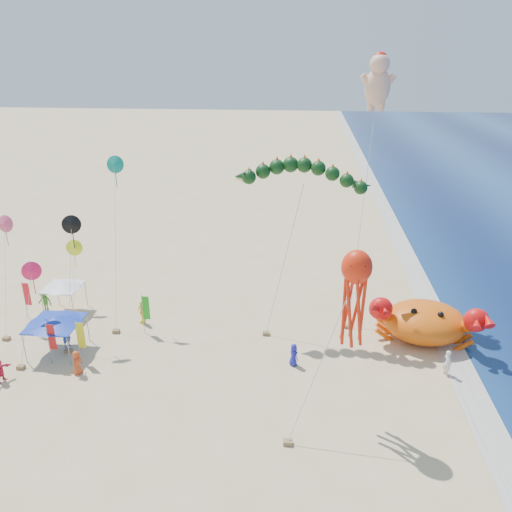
{
  "coord_description": "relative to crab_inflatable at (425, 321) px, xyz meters",
  "views": [
    {
      "loc": [
        1.24,
        -29.95,
        19.61
      ],
      "look_at": [
        -2.0,
        2.0,
        6.5
      ],
      "focal_mm": 35.0,
      "sensor_mm": 36.0,
      "label": 1
    }
  ],
  "objects": [
    {
      "name": "canopy_blue",
      "position": [
        -25.96,
        -4.14,
        0.89
      ],
      "size": [
        3.7,
        3.7,
        2.71
      ],
      "color": "gray",
      "rests_on": "ground"
    },
    {
      "name": "beachgoers",
      "position": [
        -22.09,
        -3.01,
        -0.68
      ],
      "size": [
        31.36,
        10.49,
        1.89
      ],
      "color": "#C5461F",
      "rests_on": "ground"
    },
    {
      "name": "dragon_kite",
      "position": [
        -9.29,
        1.83,
        9.88
      ],
      "size": [
        9.48,
        3.43,
        12.48
      ],
      "color": "black",
      "rests_on": "ground"
    },
    {
      "name": "octopus_kite",
      "position": [
        -6.25,
        -8.82,
        6.44
      ],
      "size": [
        4.27,
        3.72,
        10.3
      ],
      "color": "red",
      "rests_on": "ground"
    },
    {
      "name": "ground",
      "position": [
        -10.27,
        -2.83,
        -1.56
      ],
      "size": [
        320.0,
        320.0,
        0.0
      ],
      "primitive_type": "plane",
      "color": "#D1B784",
      "rests_on": "ground"
    },
    {
      "name": "small_kites",
      "position": [
        -26.71,
        -0.26,
        5.53
      ],
      "size": [
        9.56,
        9.72,
        12.69
      ],
      "color": "#DA4872",
      "rests_on": "ground"
    },
    {
      "name": "feather_flags",
      "position": [
        -25.01,
        -2.96,
        0.46
      ],
      "size": [
        10.54,
        5.95,
        3.2
      ],
      "color": "gray",
      "rests_on": "ground"
    },
    {
      "name": "foam_strip",
      "position": [
        1.73,
        -2.83,
        -1.55
      ],
      "size": [
        320.0,
        320.0,
        0.0
      ],
      "primitive_type": "plane",
      "color": "silver",
      "rests_on": "ground"
    },
    {
      "name": "crab_inflatable",
      "position": [
        0.0,
        0.0,
        0.0
      ],
      "size": [
        8.05,
        5.83,
        3.53
      ],
      "color": "#E5580C",
      "rests_on": "ground"
    },
    {
      "name": "canopy_white",
      "position": [
        -28.05,
        1.46,
        0.88
      ],
      "size": [
        2.98,
        2.98,
        2.71
      ],
      "color": "gray",
      "rests_on": "ground"
    },
    {
      "name": "cherub_kite",
      "position": [
        -3.92,
        7.38,
        16.1
      ],
      "size": [
        2.66,
        7.28,
        19.71
      ],
      "color": "#F7B897",
      "rests_on": "ground"
    }
  ]
}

